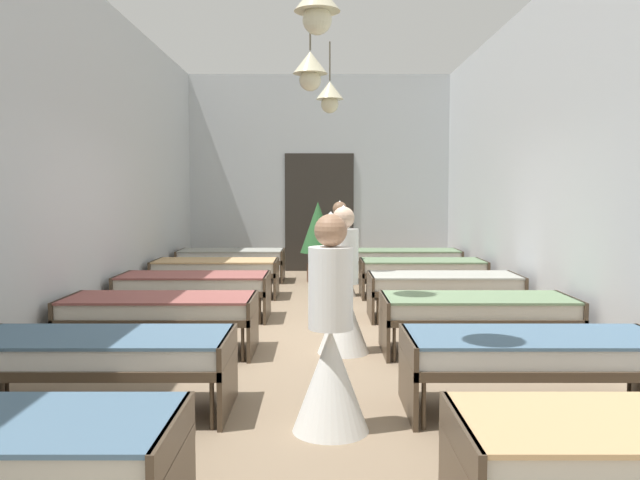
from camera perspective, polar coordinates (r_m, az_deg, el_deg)
ground_plane at (r=7.55m, az=-0.01°, el=-8.54°), size 5.88×12.64×0.10m
room_shell at (r=8.57m, az=0.02°, el=6.80°), size 5.68×12.24×3.99m
bed_left_row_1 at (r=5.11m, az=-18.45°, el=-9.32°), size 1.90×0.84×0.57m
bed_right_row_1 at (r=5.10m, az=18.34°, el=-9.34°), size 1.90×0.84×0.57m
bed_left_row_2 at (r=6.78m, az=-13.66°, el=-5.91°), size 1.90×0.84×0.57m
bed_right_row_2 at (r=6.77m, az=13.63°, el=-5.92°), size 1.90×0.84×0.57m
bed_left_row_3 at (r=8.49m, az=-10.81°, el=-3.84°), size 1.90×0.84×0.57m
bed_right_row_3 at (r=8.48m, az=10.83°, el=-3.85°), size 1.90×0.84×0.57m
bed_left_row_4 at (r=10.22m, az=-8.93°, el=-2.46°), size 1.90×0.84×0.57m
bed_right_row_4 at (r=10.22m, az=8.98°, el=-2.47°), size 1.90×0.84×0.57m
bed_left_row_5 at (r=11.96m, az=-7.60°, el=-1.48°), size 1.90×0.84×0.57m
bed_right_row_5 at (r=11.96m, az=7.68°, el=-1.49°), size 1.90×0.84×0.57m
nurse_near_aisle at (r=6.59m, az=2.15°, el=-5.29°), size 0.52×0.52×1.49m
nurse_mid_aisle at (r=10.15m, az=1.83°, el=-1.95°), size 0.52×0.52×1.49m
nurse_far_aisle at (r=4.46m, az=1.04°, el=-9.88°), size 0.52×0.52×1.49m
potted_plant at (r=11.76m, az=-0.07°, el=0.62°), size 0.63×0.63×1.44m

